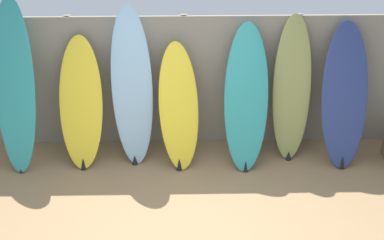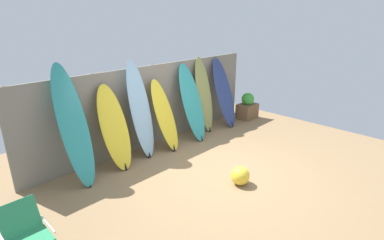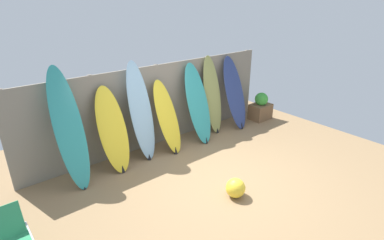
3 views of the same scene
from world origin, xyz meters
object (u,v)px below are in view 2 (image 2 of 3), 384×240
at_px(surfboard_skyblue_2, 141,110).
at_px(surfboard_navy_6, 224,93).
at_px(beach_chair, 25,230).
at_px(surfboard_teal_0, 74,127).
at_px(planter_box, 247,107).
at_px(surfboard_teal_4, 192,103).
at_px(surfboard_olive_5, 204,95).
at_px(surfboard_yellow_3, 165,116).
at_px(beach_ball, 240,176).
at_px(surfboard_yellow_1, 115,128).

relative_size(surfboard_skyblue_2, surfboard_navy_6, 1.13).
bearing_deg(beach_chair, surfboard_teal_0, 37.66).
distance_m(surfboard_navy_6, planter_box, 1.08).
height_order(surfboard_teal_4, surfboard_olive_5, surfboard_olive_5).
relative_size(surfboard_yellow_3, surfboard_olive_5, 0.83).
bearing_deg(surfboard_skyblue_2, surfboard_yellow_3, -7.82).
height_order(surfboard_skyblue_2, planter_box, surfboard_skyblue_2).
distance_m(surfboard_yellow_3, beach_ball, 2.18).
bearing_deg(planter_box, surfboard_yellow_3, 177.57).
xyz_separation_m(surfboard_olive_5, beach_ball, (-1.53, -2.24, -0.75)).
xyz_separation_m(surfboard_yellow_1, surfboard_navy_6, (3.30, -0.02, 0.08)).
distance_m(surfboard_navy_6, beach_ball, 3.11).
relative_size(surfboard_skyblue_2, surfboard_olive_5, 1.08).
bearing_deg(planter_box, surfboard_teal_4, 176.86).
bearing_deg(beach_chair, planter_box, 4.47).
bearing_deg(surfboard_olive_5, beach_ball, -124.26).
relative_size(surfboard_navy_6, beach_chair, 2.77).
relative_size(surfboard_teal_0, surfboard_yellow_1, 1.30).
height_order(surfboard_skyblue_2, beach_ball, surfboard_skyblue_2).
relative_size(surfboard_yellow_3, surfboard_teal_4, 0.87).
bearing_deg(beach_ball, surfboard_yellow_3, 87.39).
height_order(surfboard_skyblue_2, surfboard_teal_4, surfboard_skyblue_2).
height_order(surfboard_yellow_1, surfboard_skyblue_2, surfboard_skyblue_2).
xyz_separation_m(surfboard_yellow_3, planter_box, (2.99, -0.13, -0.44)).
bearing_deg(surfboard_yellow_3, surfboard_skyblue_2, 172.18).
relative_size(surfboard_olive_5, surfboard_navy_6, 1.05).
distance_m(surfboard_yellow_1, surfboard_teal_4, 2.07).
bearing_deg(beach_ball, surfboard_skyblue_2, 102.45).
relative_size(surfboard_yellow_1, surfboard_navy_6, 0.91).
height_order(surfboard_navy_6, beach_ball, surfboard_navy_6).
distance_m(surfboard_skyblue_2, surfboard_navy_6, 2.66).
bearing_deg(surfboard_teal_0, surfboard_teal_4, -0.80).
bearing_deg(surfboard_teal_0, surfboard_yellow_3, -0.89).
height_order(surfboard_yellow_1, surfboard_olive_5, surfboard_olive_5).
bearing_deg(surfboard_teal_0, surfboard_olive_5, 1.98).
relative_size(surfboard_navy_6, beach_ball, 5.35).
distance_m(surfboard_teal_4, beach_ball, 2.39).
bearing_deg(beach_ball, surfboard_yellow_1, 117.82).
bearing_deg(surfboard_teal_0, beach_chair, -137.78).
bearing_deg(beach_ball, planter_box, 32.56).
height_order(surfboard_navy_6, beach_chair, surfboard_navy_6).
relative_size(surfboard_yellow_1, surfboard_skyblue_2, 0.80).
distance_m(surfboard_skyblue_2, surfboard_yellow_3, 0.63).
xyz_separation_m(surfboard_teal_0, surfboard_yellow_3, (2.00, -0.03, -0.28)).
relative_size(surfboard_olive_5, beach_ball, 5.60).
bearing_deg(surfboard_skyblue_2, beach_ball, -77.55).
xyz_separation_m(beach_chair, planter_box, (6.26, 0.99, -0.01)).
bearing_deg(surfboard_olive_5, surfboard_skyblue_2, -177.98).
distance_m(surfboard_yellow_1, beach_ball, 2.50).
height_order(surfboard_teal_0, surfboard_navy_6, surfboard_teal_0).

